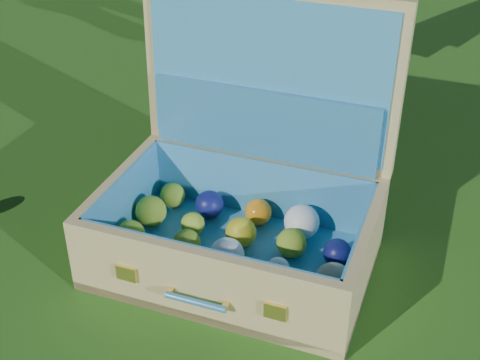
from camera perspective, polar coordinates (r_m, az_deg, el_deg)
ground at (r=1.87m, az=-5.50°, el=-4.17°), size 60.00×60.00×0.00m
suitcase at (r=1.69m, az=0.53°, el=-0.69°), size 0.77×0.63×0.65m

